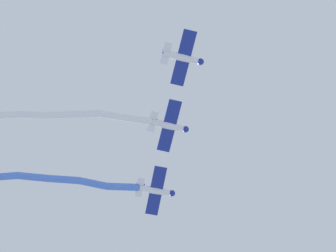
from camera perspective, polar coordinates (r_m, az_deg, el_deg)
airplane_lead at (r=69.01m, az=1.30°, el=5.86°), size 5.13×5.24×1.50m
airplane_left_wing at (r=71.60m, az=0.08°, el=0.04°), size 5.12×5.25×1.50m
smoke_trail_left_wing at (r=71.08m, az=-10.43°, el=0.78°), size 19.00×12.74×3.44m
airplane_right_wing at (r=74.37m, az=-1.06°, el=-5.52°), size 4.97×5.38×1.50m
smoke_trail_right_wing at (r=75.31m, az=-10.29°, el=-4.58°), size 17.68×11.48×1.82m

